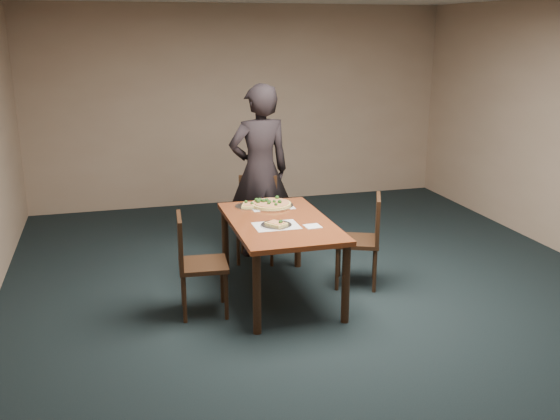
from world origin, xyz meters
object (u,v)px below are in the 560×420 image
object	(u,v)px
dining_table	(280,230)
chair_left	(194,259)
slice_plate_far	(249,206)
slice_plate_near	(277,224)
diner	(260,171)
pizza_pan	(271,204)
chair_right	(365,235)
chair_far	(257,213)

from	to	relation	value
dining_table	chair_left	bearing A→B (deg)	-169.08
dining_table	slice_plate_far	bearing A→B (deg)	107.92
slice_plate_near	slice_plate_far	world-z (taller)	same
dining_table	chair_left	world-z (taller)	chair_left
diner	pizza_pan	bearing A→B (deg)	78.11
dining_table	chair_right	bearing A→B (deg)	2.87
chair_far	slice_plate_far	size ratio (longest dim) A/B	3.25
chair_right	slice_plate_near	distance (m)	1.00
dining_table	chair_far	xyz separation A→B (m)	(0.04, 1.08, -0.14)
chair_far	chair_left	bearing A→B (deg)	-105.51
chair_right	slice_plate_near	world-z (taller)	chair_right
dining_table	pizza_pan	xyz separation A→B (m)	(0.04, 0.49, 0.12)
chair_left	chair_right	world-z (taller)	same
chair_right	pizza_pan	bearing A→B (deg)	-94.62
dining_table	slice_plate_near	bearing A→B (deg)	-116.32
chair_right	slice_plate_far	xyz separation A→B (m)	(-1.05, 0.49, 0.25)
slice_plate_near	chair_far	bearing A→B (deg)	84.60
slice_plate_far	slice_plate_near	bearing A→B (deg)	-81.87
chair_left	slice_plate_near	bearing A→B (deg)	-84.47
slice_plate_far	chair_left	bearing A→B (deg)	-133.48
slice_plate_near	slice_plate_far	bearing A→B (deg)	98.13
slice_plate_near	diner	bearing A→B (deg)	82.46
chair_right	chair_left	bearing A→B (deg)	-59.63
chair_left	slice_plate_near	size ratio (longest dim) A/B	3.25
dining_table	chair_left	xyz separation A→B (m)	(-0.83, -0.16, -0.14)
chair_far	slice_plate_near	bearing A→B (deg)	-75.86
chair_left	dining_table	bearing A→B (deg)	-74.23
chair_right	diner	xyz separation A→B (m)	(-0.77, 1.17, 0.44)
pizza_pan	slice_plate_near	bearing A→B (deg)	-100.20
dining_table	diner	world-z (taller)	diner
diner	pizza_pan	size ratio (longest dim) A/B	4.33
diner	pizza_pan	distance (m)	0.74
chair_far	pizza_pan	world-z (taller)	chair_far
chair_far	diner	world-z (taller)	diner
chair_far	chair_left	size ratio (longest dim) A/B	1.00
chair_right	pizza_pan	xyz separation A→B (m)	(-0.84, 0.45, 0.26)
chair_right	slice_plate_far	distance (m)	1.18
dining_table	chair_far	bearing A→B (deg)	87.78
pizza_pan	slice_plate_far	distance (m)	0.22
chair_left	diner	distance (m)	1.71
chair_left	pizza_pan	distance (m)	1.12
chair_right	pizza_pan	size ratio (longest dim) A/B	2.07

